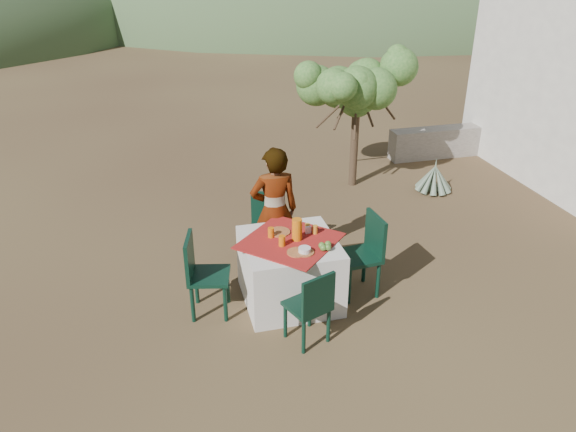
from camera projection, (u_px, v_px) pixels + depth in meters
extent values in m
plane|color=#3C281B|center=(331.00, 272.00, 6.95)|extent=(160.00, 160.00, 0.00)
cube|color=silver|center=(290.00, 271.00, 6.27)|extent=(1.02, 1.02, 0.75)
cube|color=#A71820|center=(290.00, 241.00, 6.10)|extent=(1.30, 1.30, 0.01)
cylinder|color=black|center=(250.00, 251.00, 6.97)|extent=(0.04, 0.04, 0.43)
cylinder|color=black|center=(276.00, 253.00, 6.94)|extent=(0.04, 0.04, 0.43)
cylinder|color=black|center=(255.00, 239.00, 7.27)|extent=(0.04, 0.04, 0.43)
cylinder|color=black|center=(280.00, 240.00, 7.23)|extent=(0.04, 0.04, 0.43)
cube|color=black|center=(265.00, 230.00, 7.00)|extent=(0.53, 0.53, 0.04)
cube|color=black|center=(267.00, 207.00, 7.06)|extent=(0.39, 0.19, 0.42)
cylinder|color=black|center=(310.00, 310.00, 5.89)|extent=(0.04, 0.04, 0.41)
cylinder|color=black|center=(285.00, 320.00, 5.73)|extent=(0.04, 0.04, 0.41)
cylinder|color=black|center=(328.00, 325.00, 5.67)|extent=(0.04, 0.04, 0.41)
cylinder|color=black|center=(304.00, 336.00, 5.50)|extent=(0.04, 0.04, 0.41)
cube|color=black|center=(307.00, 306.00, 5.61)|extent=(0.50, 0.50, 0.04)
cube|color=black|center=(318.00, 295.00, 5.38)|extent=(0.37, 0.17, 0.41)
cylinder|color=black|center=(225.00, 303.00, 5.96)|extent=(0.05, 0.05, 0.46)
cylinder|color=black|center=(228.00, 285.00, 6.27)|extent=(0.05, 0.05, 0.46)
cylinder|color=black|center=(193.00, 303.00, 5.95)|extent=(0.05, 0.05, 0.46)
cylinder|color=black|center=(196.00, 285.00, 6.26)|extent=(0.05, 0.05, 0.46)
cube|color=black|center=(209.00, 276.00, 6.01)|extent=(0.51, 0.51, 0.04)
cube|color=black|center=(189.00, 257.00, 5.90)|extent=(0.14, 0.43, 0.45)
cylinder|color=black|center=(336.00, 269.00, 6.55)|extent=(0.05, 0.05, 0.48)
cylinder|color=black|center=(349.00, 285.00, 6.25)|extent=(0.05, 0.05, 0.48)
cylinder|color=black|center=(364.00, 264.00, 6.66)|extent=(0.05, 0.05, 0.48)
cylinder|color=black|center=(378.00, 280.00, 6.35)|extent=(0.05, 0.05, 0.48)
cube|color=black|center=(358.00, 257.00, 6.35)|extent=(0.48, 0.48, 0.04)
cube|color=black|center=(376.00, 234.00, 6.29)|extent=(0.08, 0.45, 0.47)
imported|color=#8C6651|center=(274.00, 211.00, 6.67)|extent=(0.58, 0.39, 1.59)
cylinder|color=#443222|center=(354.00, 143.00, 9.09)|extent=(0.13, 0.13, 1.46)
sphere|color=#2D6123|center=(357.00, 98.00, 8.76)|extent=(0.63, 0.63, 0.63)
sphere|color=#2D6123|center=(392.00, 86.00, 8.82)|extent=(0.59, 0.59, 0.59)
sphere|color=#2D6123|center=(323.00, 92.00, 8.69)|extent=(0.54, 0.54, 0.54)
sphere|color=#2D6123|center=(351.00, 76.00, 9.19)|extent=(0.56, 0.56, 0.56)
sphere|color=#2D6123|center=(373.00, 103.00, 8.30)|extent=(0.50, 0.50, 0.50)
sphere|color=slate|center=(433.00, 189.00, 9.15)|extent=(0.20, 0.20, 0.20)
cone|color=slate|center=(435.00, 174.00, 9.04)|extent=(0.11, 0.11, 0.57)
cone|color=slate|center=(442.00, 178.00, 9.08)|extent=(0.35, 0.15, 0.48)
cone|color=slate|center=(439.00, 176.00, 9.15)|extent=(0.33, 0.23, 0.49)
cone|color=slate|center=(434.00, 175.00, 9.18)|extent=(0.22, 0.33, 0.49)
cone|color=slate|center=(429.00, 175.00, 9.17)|extent=(0.15, 0.34, 0.48)
cone|color=slate|center=(426.00, 176.00, 9.13)|extent=(0.29, 0.28, 0.50)
cone|color=slate|center=(426.00, 178.00, 9.06)|extent=(0.35, 0.15, 0.48)
cone|color=slate|center=(429.00, 180.00, 8.99)|extent=(0.33, 0.23, 0.49)
cone|color=slate|center=(434.00, 181.00, 8.96)|extent=(0.22, 0.33, 0.49)
cone|color=slate|center=(439.00, 181.00, 8.96)|extent=(0.15, 0.34, 0.48)
cone|color=slate|center=(442.00, 179.00, 9.01)|extent=(0.29, 0.28, 0.50)
cube|color=gray|center=(456.00, 141.00, 10.58)|extent=(2.60, 0.35, 0.55)
cylinder|color=brown|center=(279.00, 232.00, 6.25)|extent=(0.25, 0.25, 0.01)
cylinder|color=brown|center=(297.00, 252.00, 5.85)|extent=(0.21, 0.21, 0.01)
cylinder|color=orange|center=(271.00, 232.00, 6.14)|extent=(0.07, 0.07, 0.11)
cylinder|color=orange|center=(282.00, 241.00, 5.97)|extent=(0.07, 0.07, 0.12)
cylinder|color=orange|center=(297.00, 229.00, 6.06)|extent=(0.11, 0.11, 0.25)
cylinder|color=brown|center=(305.00, 252.00, 5.85)|extent=(0.20, 0.20, 0.01)
cylinder|color=silver|center=(305.00, 250.00, 5.84)|extent=(0.13, 0.13, 0.05)
cylinder|color=orange|center=(315.00, 229.00, 6.22)|extent=(0.06, 0.06, 0.10)
cylinder|color=orange|center=(307.00, 227.00, 6.27)|extent=(0.06, 0.06, 0.09)
cube|color=silver|center=(308.00, 230.00, 6.23)|extent=(0.07, 0.04, 0.08)
sphere|color=#4D782B|center=(322.00, 245.00, 5.92)|extent=(0.07, 0.07, 0.07)
sphere|color=#4D782B|center=(328.00, 244.00, 5.95)|extent=(0.07, 0.07, 0.07)
sphere|color=#4D782B|center=(328.00, 247.00, 5.89)|extent=(0.07, 0.07, 0.07)
sphere|color=#4D782B|center=(323.00, 248.00, 5.88)|extent=(0.07, 0.07, 0.07)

